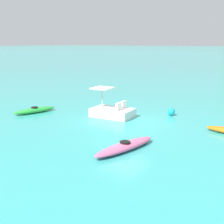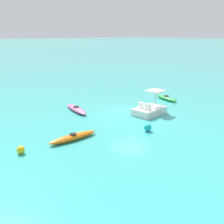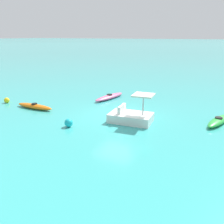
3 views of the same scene
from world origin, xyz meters
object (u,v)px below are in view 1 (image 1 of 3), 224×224
object	(u,v)px
kayak_pink	(125,146)
buoy_cyan	(171,112)
pedal_boat_white	(112,111)
kayak_green	(35,110)

from	to	relation	value
kayak_pink	buoy_cyan	distance (m)	6.49
pedal_boat_white	buoy_cyan	size ratio (longest dim) A/B	5.69
kayak_pink	pedal_boat_white	xyz separation A→B (m)	(-3.66, 4.08, 0.17)
kayak_green	buoy_cyan	distance (m)	8.36
kayak_green	pedal_boat_white	xyz separation A→B (m)	(4.45, 2.07, 0.17)
buoy_cyan	pedal_boat_white	bearing A→B (deg)	-138.67
kayak_green	kayak_pink	bearing A→B (deg)	-13.89
kayak_pink	pedal_boat_white	distance (m)	5.48
kayak_pink	pedal_boat_white	world-z (taller)	pedal_boat_white
kayak_pink	pedal_boat_white	size ratio (longest dim) A/B	1.29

